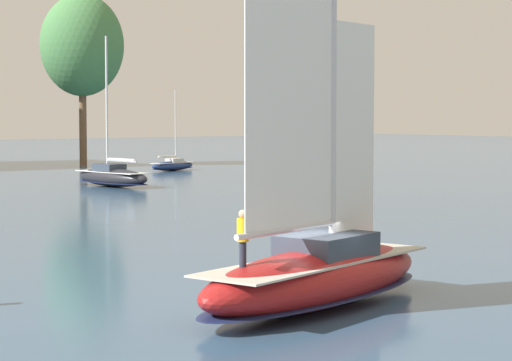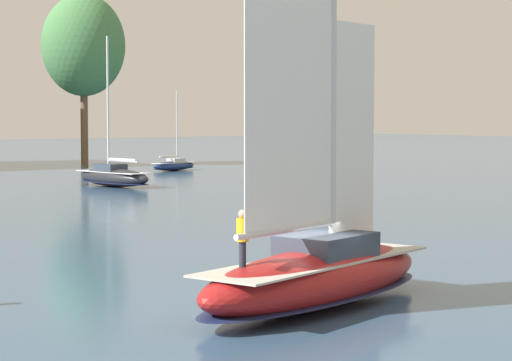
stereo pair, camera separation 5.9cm
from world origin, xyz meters
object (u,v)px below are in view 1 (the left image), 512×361
object	(u,v)px
tree_shore_right	(82,46)
sailboat_main	(317,270)
sailboat_moored_outer_mooring	(173,165)
sailboat_moored_far_slip	(112,176)

from	to	relation	value
tree_shore_right	sailboat_main	distance (m)	88.01
tree_shore_right	sailboat_moored_outer_mooring	distance (m)	20.03
sailboat_main	sailboat_moored_outer_mooring	xyz separation A→B (m)	(37.14, 65.01, -0.58)
sailboat_main	sailboat_moored_far_slip	xyz separation A→B (m)	(20.61, 48.63, -0.32)
sailboat_main	sailboat_moored_far_slip	distance (m)	52.82
tree_shore_right	sailboat_main	xyz separation A→B (m)	(-34.65, -79.93, -12.56)
sailboat_moored_far_slip	sailboat_moored_outer_mooring	size ratio (longest dim) A/B	1.46
sailboat_main	sailboat_moored_outer_mooring	bearing A→B (deg)	60.26
tree_shore_right	sailboat_moored_far_slip	bearing A→B (deg)	-114.15
sailboat_main	sailboat_moored_far_slip	world-z (taller)	sailboat_main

